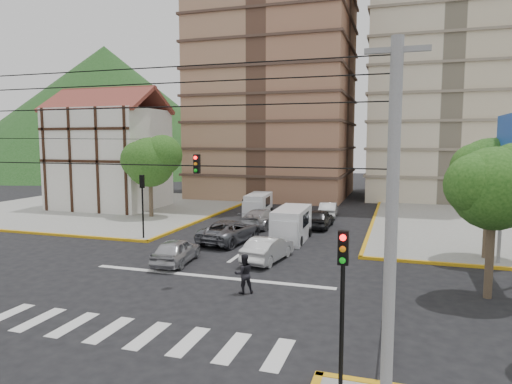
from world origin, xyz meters
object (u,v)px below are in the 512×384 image
at_px(van_right_lane, 291,225).
at_px(pedestrian_crosswalk, 244,274).
at_px(traffic_light_nw, 142,196).
at_px(car_white_front_right, 268,249).
at_px(van_left_lane, 258,205).
at_px(traffic_light_se, 343,284).
at_px(car_silver_front_left, 176,251).

bearing_deg(van_right_lane, pedestrian_crosswalk, -89.15).
height_order(traffic_light_nw, van_right_lane, traffic_light_nw).
bearing_deg(pedestrian_crosswalk, car_white_front_right, -118.73).
bearing_deg(traffic_light_nw, van_left_lane, 69.17).
bearing_deg(traffic_light_nw, pedestrian_crosswalk, -39.26).
relative_size(traffic_light_nw, van_left_lane, 0.94).
xyz_separation_m(traffic_light_se, car_white_front_right, (-5.74, 12.79, -2.39)).
xyz_separation_m(traffic_light_se, pedestrian_crosswalk, (-5.25, 7.14, -2.21)).
bearing_deg(traffic_light_se, van_right_lane, 107.28).
bearing_deg(car_silver_front_left, pedestrian_crosswalk, 140.38).
relative_size(van_right_lane, pedestrian_crosswalk, 2.80).
relative_size(car_white_front_right, pedestrian_crosswalk, 2.43).
bearing_deg(traffic_light_se, car_silver_front_left, 134.39).
xyz_separation_m(traffic_light_nw, pedestrian_crosswalk, (10.35, -8.46, -2.21)).
height_order(traffic_light_se, car_white_front_right, traffic_light_se).
height_order(traffic_light_se, pedestrian_crosswalk, traffic_light_se).
bearing_deg(car_silver_front_left, traffic_light_se, 129.19).
relative_size(van_right_lane, car_white_front_right, 1.16).
relative_size(traffic_light_se, traffic_light_nw, 1.00).
bearing_deg(car_white_front_right, traffic_light_nw, -7.55).
height_order(traffic_light_se, car_silver_front_left, traffic_light_se).
bearing_deg(pedestrian_crosswalk, traffic_light_se, 92.67).
xyz_separation_m(van_right_lane, pedestrian_crosswalk, (0.46, -11.20, -0.20)).
bearing_deg(van_left_lane, traffic_light_nw, -115.46).
height_order(van_right_lane, van_left_lane, van_right_lane).
distance_m(van_left_lane, pedestrian_crosswalk, 21.31).
relative_size(traffic_light_se, car_white_front_right, 1.00).
bearing_deg(car_silver_front_left, car_white_front_right, -162.30).
relative_size(van_left_lane, car_white_front_right, 1.06).
xyz_separation_m(traffic_light_nw, van_right_lane, (9.89, 2.74, -2.01)).
bearing_deg(car_white_front_right, traffic_light_se, 122.50).
relative_size(van_left_lane, car_silver_front_left, 1.10).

